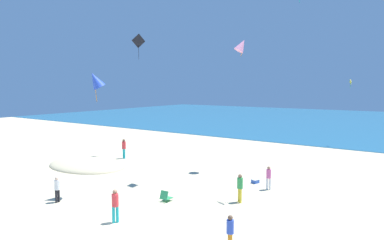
{
  "coord_description": "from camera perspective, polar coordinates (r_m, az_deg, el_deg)",
  "views": [
    {
      "loc": [
        11.05,
        -10.78,
        6.35
      ],
      "look_at": [
        0.0,
        5.15,
        4.43
      ],
      "focal_mm": 31.94,
      "sensor_mm": 36.0,
      "label": 1
    }
  ],
  "objects": [
    {
      "name": "person_5",
      "position": [
        19.17,
        8.01,
        -10.88
      ],
      "size": [
        0.44,
        0.44,
        1.58
      ],
      "rotation": [
        0.0,
        0.0,
        4.03
      ],
      "color": "yellow",
      "rests_on": "ground_plane"
    },
    {
      "name": "ground_plane",
      "position": [
        24.37,
        6.61,
        -9.49
      ],
      "size": [
        120.0,
        120.0,
        0.0
      ],
      "primitive_type": "plane",
      "color": "beige"
    },
    {
      "name": "kite_black",
      "position": [
        29.8,
        -8.93,
        12.86
      ],
      "size": [
        0.6,
        1.07,
        2.13
      ],
      "rotation": [
        0.0,
        0.0,
        1.24
      ],
      "color": "black"
    },
    {
      "name": "ocean_water",
      "position": [
        67.79,
        25.21,
        -0.25
      ],
      "size": [
        120.0,
        60.0,
        0.05
      ],
      "primitive_type": "cube",
      "color": "#236084",
      "rests_on": "ground_plane"
    },
    {
      "name": "person_3",
      "position": [
        30.73,
        -11.31,
        -4.49
      ],
      "size": [
        0.45,
        0.45,
        1.73
      ],
      "rotation": [
        0.0,
        0.0,
        4.33
      ],
      "color": "#19ADB2",
      "rests_on": "ground_plane"
    },
    {
      "name": "beach_chair_near_camera",
      "position": [
        19.36,
        -4.44,
        -12.64
      ],
      "size": [
        0.52,
        0.63,
        0.63
      ],
      "rotation": [
        0.0,
        0.0,
        1.59
      ],
      "color": "#2D9956",
      "rests_on": "ground_plane"
    },
    {
      "name": "kite_yellow",
      "position": [
        40.16,
        24.95,
        5.76
      ],
      "size": [
        0.29,
        0.53,
        0.9
      ],
      "rotation": [
        0.0,
        0.0,
        5.31
      ],
      "color": "yellow"
    },
    {
      "name": "person_2",
      "position": [
        13.87,
        6.38,
        -17.85
      ],
      "size": [
        0.4,
        0.4,
        1.43
      ],
      "rotation": [
        0.0,
        0.0,
        3.98
      ],
      "color": "orange",
      "rests_on": "ground_plane"
    },
    {
      "name": "person_1",
      "position": [
        16.72,
        -12.7,
        -13.46
      ],
      "size": [
        0.44,
        0.44,
        1.58
      ],
      "rotation": [
        0.0,
        0.0,
        5.71
      ],
      "color": "#19ADB2",
      "rests_on": "ground_plane"
    },
    {
      "name": "person_4",
      "position": [
        21.75,
        12.68,
        -9.14
      ],
      "size": [
        0.37,
        0.37,
        1.47
      ],
      "rotation": [
        0.0,
        0.0,
        5.02
      ],
      "color": "white",
      "rests_on": "ground_plane"
    },
    {
      "name": "kite_blue",
      "position": [
        20.26,
        -15.79,
        6.42
      ],
      "size": [
        1.2,
        1.3,
        1.81
      ],
      "rotation": [
        0.0,
        0.0,
        5.72
      ],
      "color": "blue"
    },
    {
      "name": "person_0",
      "position": [
        20.4,
        -21.59,
        -10.46
      ],
      "size": [
        0.31,
        0.31,
        1.43
      ],
      "rotation": [
        0.0,
        0.0,
        3.22
      ],
      "color": "black",
      "rests_on": "ground_plane"
    },
    {
      "name": "cooler_box",
      "position": [
        23.2,
        10.51,
        -9.99
      ],
      "size": [
        0.5,
        0.53,
        0.26
      ],
      "rotation": [
        0.0,
        0.0,
        4.4
      ],
      "color": "#2D56B7",
      "rests_on": "ground_plane"
    },
    {
      "name": "dune_mound",
      "position": [
        28.87,
        -17.16,
        -7.31
      ],
      "size": [
        6.99,
        4.89,
        1.22
      ],
      "primitive_type": "ellipsoid",
      "color": "beige",
      "rests_on": "ground_plane"
    },
    {
      "name": "kite_pink",
      "position": [
        26.18,
        8.26,
        12.24
      ],
      "size": [
        1.34,
        1.29,
        1.45
      ],
      "rotation": [
        0.0,
        0.0,
        5.4
      ],
      "color": "pink"
    }
  ]
}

